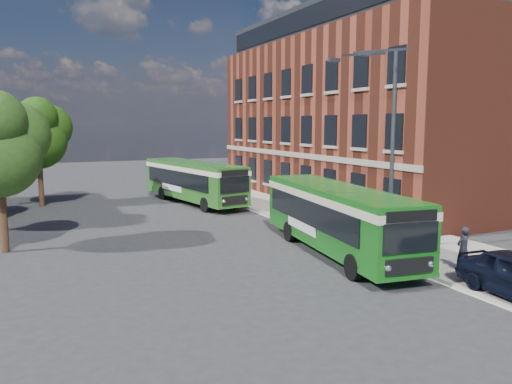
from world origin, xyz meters
name	(u,v)px	position (x,y,z in m)	size (l,w,h in m)	color
ground	(267,254)	(0.00, 0.00, 0.00)	(120.00, 120.00, 0.00)	#2C2C2F
pavement	(310,212)	(7.00, 8.00, 0.07)	(6.00, 48.00, 0.15)	gray
kerb_line	(268,217)	(3.95, 8.00, 0.01)	(0.12, 48.00, 0.01)	beige
brick_office	(363,108)	(14.00, 12.00, 6.97)	(12.10, 26.00, 14.20)	maroon
street_lamp	(386,147)	(4.84, -2.00, 4.79)	(2.96, 2.38, 9.00)	#3D3F43
bus_stop_sign	(432,228)	(5.60, -4.20, 1.51)	(0.35, 0.08, 2.52)	#3D3F43
bus_front	(337,213)	(2.90, -1.14, 1.83)	(3.94, 11.47, 3.02)	#145F16
bus_rear	(194,178)	(1.45, 15.32, 1.83)	(4.47, 11.78, 3.02)	#27641F
pedestrian_a	(463,249)	(5.61, -5.85, 1.01)	(0.63, 0.41, 1.72)	black
pedestrian_b	(386,228)	(5.29, -1.68, 1.08)	(0.90, 0.70, 1.85)	black
tree_right	(39,133)	(-8.72, 18.42, 5.18)	(4.52, 4.30, 7.64)	#3C2615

